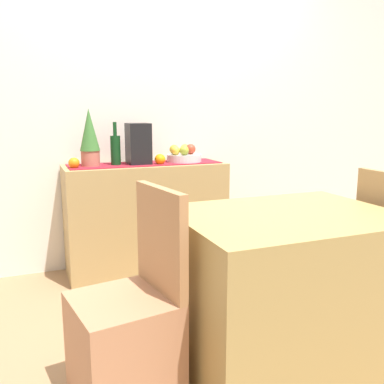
{
  "coord_description": "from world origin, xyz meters",
  "views": [
    {
      "loc": [
        -1.06,
        -2.09,
        1.2
      ],
      "look_at": [
        -0.08,
        0.36,
        0.7
      ],
      "focal_mm": 39.22,
      "sensor_mm": 36.0,
      "label": 1
    }
  ],
  "objects_px": {
    "sideboard_console": "(147,218)",
    "coffee_maker": "(138,144)",
    "fruit_bowl": "(184,158)",
    "dining_table": "(285,287)",
    "wine_bottle": "(116,150)",
    "potted_plant": "(90,137)",
    "chair_near_window": "(127,339)"
  },
  "relations": [
    {
      "from": "coffee_maker",
      "to": "potted_plant",
      "type": "relative_size",
      "value": 0.74
    },
    {
      "from": "wine_bottle",
      "to": "chair_near_window",
      "type": "height_order",
      "value": "wine_bottle"
    },
    {
      "from": "coffee_maker",
      "to": "dining_table",
      "type": "height_order",
      "value": "coffee_maker"
    },
    {
      "from": "coffee_maker",
      "to": "chair_near_window",
      "type": "height_order",
      "value": "coffee_maker"
    },
    {
      "from": "coffee_maker",
      "to": "dining_table",
      "type": "distance_m",
      "value": 1.57
    },
    {
      "from": "coffee_maker",
      "to": "potted_plant",
      "type": "distance_m",
      "value": 0.35
    },
    {
      "from": "fruit_bowl",
      "to": "coffee_maker",
      "type": "relative_size",
      "value": 0.88
    },
    {
      "from": "fruit_bowl",
      "to": "dining_table",
      "type": "relative_size",
      "value": 0.26
    },
    {
      "from": "coffee_maker",
      "to": "chair_near_window",
      "type": "distance_m",
      "value": 1.64
    },
    {
      "from": "potted_plant",
      "to": "fruit_bowl",
      "type": "bearing_deg",
      "value": 0.0
    },
    {
      "from": "fruit_bowl",
      "to": "wine_bottle",
      "type": "xyz_separation_m",
      "value": [
        -0.53,
        0.0,
        0.08
      ]
    },
    {
      "from": "wine_bottle",
      "to": "potted_plant",
      "type": "distance_m",
      "value": 0.2
    },
    {
      "from": "wine_bottle",
      "to": "dining_table",
      "type": "relative_size",
      "value": 0.3
    },
    {
      "from": "wine_bottle",
      "to": "coffee_maker",
      "type": "relative_size",
      "value": 1.03
    },
    {
      "from": "potted_plant",
      "to": "coffee_maker",
      "type": "bearing_deg",
      "value": 0.0
    },
    {
      "from": "wine_bottle",
      "to": "coffee_maker",
      "type": "xyz_separation_m",
      "value": [
        0.17,
        -0.0,
        0.03
      ]
    },
    {
      "from": "fruit_bowl",
      "to": "coffee_maker",
      "type": "height_order",
      "value": "coffee_maker"
    },
    {
      "from": "fruit_bowl",
      "to": "dining_table",
      "type": "height_order",
      "value": "fruit_bowl"
    },
    {
      "from": "wine_bottle",
      "to": "sideboard_console",
      "type": "bearing_deg",
      "value": -0.0
    },
    {
      "from": "dining_table",
      "to": "potted_plant",
      "type": "bearing_deg",
      "value": 116.16
    },
    {
      "from": "sideboard_console",
      "to": "fruit_bowl",
      "type": "xyz_separation_m",
      "value": [
        0.31,
        0.0,
        0.45
      ]
    },
    {
      "from": "coffee_maker",
      "to": "sideboard_console",
      "type": "bearing_deg",
      "value": 0.0
    },
    {
      "from": "wine_bottle",
      "to": "dining_table",
      "type": "height_order",
      "value": "wine_bottle"
    },
    {
      "from": "sideboard_console",
      "to": "coffee_maker",
      "type": "bearing_deg",
      "value": 180.0
    },
    {
      "from": "sideboard_console",
      "to": "chair_near_window",
      "type": "xyz_separation_m",
      "value": [
        -0.49,
        -1.41,
        -0.15
      ]
    },
    {
      "from": "sideboard_console",
      "to": "potted_plant",
      "type": "relative_size",
      "value": 2.93
    },
    {
      "from": "dining_table",
      "to": "chair_near_window",
      "type": "relative_size",
      "value": 1.14
    },
    {
      "from": "coffee_maker",
      "to": "dining_table",
      "type": "relative_size",
      "value": 0.29
    },
    {
      "from": "coffee_maker",
      "to": "chair_near_window",
      "type": "xyz_separation_m",
      "value": [
        -0.43,
        -1.41,
        -0.71
      ]
    },
    {
      "from": "sideboard_console",
      "to": "chair_near_window",
      "type": "bearing_deg",
      "value": -109.03
    },
    {
      "from": "coffee_maker",
      "to": "fruit_bowl",
      "type": "bearing_deg",
      "value": 0.0
    },
    {
      "from": "dining_table",
      "to": "sideboard_console",
      "type": "bearing_deg",
      "value": 101.69
    }
  ]
}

